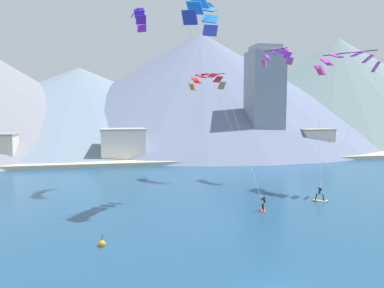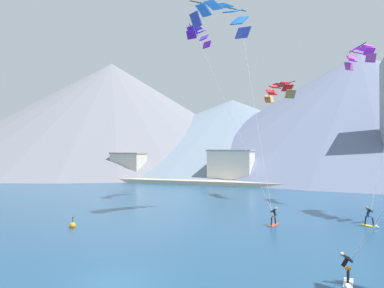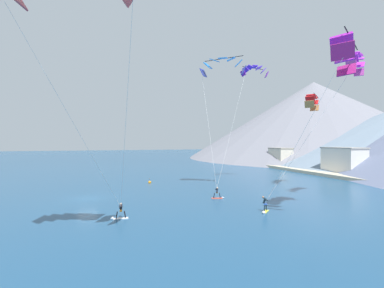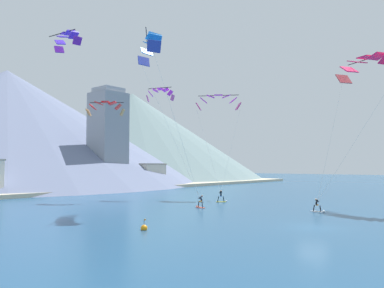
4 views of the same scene
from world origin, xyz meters
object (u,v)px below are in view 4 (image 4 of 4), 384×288
object	(u,v)px
kitesurfer_mid_center	(200,204)
race_marker_buoy	(144,228)
parafoil_kite_distant_high_outer	(160,93)
parafoil_kite_distant_low_drift	(106,107)
kitesurfer_near_lead	(222,198)
parafoil_kite_near_trail	(367,65)
parafoil_kite_near_lead	(218,101)
parafoil_kite_mid_center	(151,46)
kitesurfer_near_trail	(319,208)
parafoil_kite_distant_mid_solo	(66,38)

from	to	relation	value
kitesurfer_mid_center	race_marker_buoy	xyz separation A→B (m)	(-15.78, -6.94, -0.30)
kitesurfer_mid_center	parafoil_kite_distant_high_outer	size ratio (longest dim) A/B	0.38
parafoil_kite_distant_low_drift	race_marker_buoy	world-z (taller)	parafoil_kite_distant_low_drift
kitesurfer_near_lead	parafoil_kite_near_trail	distance (m)	26.45
parafoil_kite_near_lead	parafoil_kite_mid_center	bearing A→B (deg)	-169.41
race_marker_buoy	parafoil_kite_near_trail	bearing A→B (deg)	-17.75
parafoil_kite_distant_low_drift	race_marker_buoy	distance (m)	31.44
parafoil_kite_distant_high_outer	parafoil_kite_distant_low_drift	bearing A→B (deg)	166.69
kitesurfer_mid_center	parafoil_kite_near_lead	distance (m)	21.69
parafoil_kite_near_trail	race_marker_buoy	distance (m)	36.26
kitesurfer_mid_center	parafoil_kite_distant_low_drift	bearing A→B (deg)	95.69
kitesurfer_near_lead	parafoil_kite_distant_low_drift	distance (m)	22.70
parafoil_kite_near_trail	kitesurfer_near_trail	bearing A→B (deg)	159.85
parafoil_kite_near_lead	parafoil_kite_near_trail	xyz separation A→B (m)	(0.79, -23.26, 2.14)
kitesurfer_near_lead	kitesurfer_mid_center	distance (m)	8.00
kitesurfer_near_lead	parafoil_kite_distant_high_outer	world-z (taller)	parafoil_kite_distant_high_outer
parafoil_kite_distant_mid_solo	race_marker_buoy	world-z (taller)	parafoil_kite_distant_mid_solo
parafoil_kite_near_trail	race_marker_buoy	xyz separation A→B (m)	(-29.90, 9.57, -18.16)
parafoil_kite_near_lead	parafoil_kite_distant_mid_solo	size ratio (longest dim) A/B	2.79
kitesurfer_near_lead	kitesurfer_mid_center	size ratio (longest dim) A/B	1.00
parafoil_kite_distant_high_outer	race_marker_buoy	size ratio (longest dim) A/B	4.64
kitesurfer_near_lead	parafoil_kite_mid_center	world-z (taller)	parafoil_kite_mid_center
parafoil_kite_mid_center	parafoil_kite_distant_mid_solo	distance (m)	11.17
kitesurfer_near_lead	parafoil_kite_distant_mid_solo	world-z (taller)	parafoil_kite_distant_mid_solo
parafoil_kite_distant_low_drift	kitesurfer_near_lead	bearing A→B (deg)	-58.23
kitesurfer_mid_center	parafoil_kite_near_trail	xyz separation A→B (m)	(14.12, -16.51, 17.86)
parafoil_kite_mid_center	kitesurfer_near_lead	bearing A→B (deg)	-5.05
parafoil_kite_near_trail	parafoil_kite_mid_center	size ratio (longest dim) A/B	0.91
race_marker_buoy	parafoil_kite_near_lead	bearing A→B (deg)	25.18
kitesurfer_near_lead	parafoil_kite_distant_low_drift	size ratio (longest dim) A/B	0.33
parafoil_kite_near_lead	parafoil_kite_distant_low_drift	xyz separation A→B (m)	(-15.06, 10.57, -1.77)
kitesurfer_near_trail	parafoil_kite_mid_center	distance (m)	27.76
parafoil_kite_distant_high_outer	race_marker_buoy	xyz separation A→B (m)	(-23.67, -21.98, -17.54)
kitesurfer_mid_center	parafoil_kite_distant_high_outer	bearing A→B (deg)	62.29
parafoil_kite_near_trail	parafoil_kite_distant_low_drift	world-z (taller)	parafoil_kite_near_trail
kitesurfer_mid_center	parafoil_kite_near_lead	size ratio (longest dim) A/B	0.11
parafoil_kite_mid_center	parafoil_kite_distant_low_drift	size ratio (longest dim) A/B	3.69
parafoil_kite_distant_mid_solo	parafoil_kite_near_trail	bearing A→B (deg)	-48.68
kitesurfer_near_trail	parafoil_kite_near_trail	bearing A→B (deg)	-20.15
kitesurfer_near_lead	parafoil_kite_distant_high_outer	bearing A→B (deg)	89.33
kitesurfer_near_trail	parafoil_kite_distant_high_outer	distance (m)	33.25
parafoil_kite_near_trail	parafoil_kite_mid_center	xyz separation A→B (m)	(-19.71, 19.72, 1.66)
parafoil_kite_near_trail	parafoil_kite_distant_low_drift	bearing A→B (deg)	115.10
parafoil_kite_mid_center	parafoil_kite_distant_high_outer	bearing A→B (deg)	41.26
parafoil_kite_mid_center	race_marker_buoy	size ratio (longest dim) A/B	19.55
parafoil_kite_mid_center	race_marker_buoy	xyz separation A→B (m)	(-10.19, -10.15, -19.82)
parafoil_kite_mid_center	kitesurfer_mid_center	bearing A→B (deg)	-29.83
kitesurfer_mid_center	parafoil_kite_near_trail	world-z (taller)	parafoil_kite_near_trail
kitesurfer_mid_center	parafoil_kite_near_trail	size ratio (longest dim) A/B	0.10
parafoil_kite_distant_high_outer	parafoil_kite_distant_mid_solo	distance (m)	19.88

